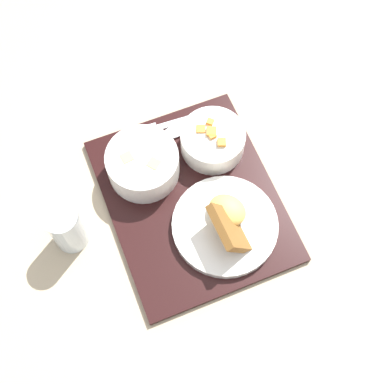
% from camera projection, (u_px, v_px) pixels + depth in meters
% --- Properties ---
extents(ground_plane, '(4.00, 4.00, 0.00)m').
position_uv_depth(ground_plane, '(192.00, 201.00, 1.01)').
color(ground_plane, tan).
extents(serving_tray, '(0.38, 0.31, 0.01)m').
position_uv_depth(serving_tray, '(192.00, 200.00, 1.01)').
color(serving_tray, black).
rests_on(serving_tray, ground_plane).
extents(bowl_salad, '(0.12, 0.12, 0.06)m').
position_uv_depth(bowl_salad, '(213.00, 140.00, 1.02)').
color(bowl_salad, white).
rests_on(bowl_salad, serving_tray).
extents(bowl_soup, '(0.14, 0.14, 0.06)m').
position_uv_depth(bowl_soup, '(143.00, 163.00, 0.99)').
color(bowl_soup, white).
rests_on(bowl_soup, serving_tray).
extents(plate_main, '(0.19, 0.19, 0.08)m').
position_uv_depth(plate_main, '(226.00, 224.00, 0.96)').
color(plate_main, white).
rests_on(plate_main, serving_tray).
extents(knife, '(0.02, 0.20, 0.01)m').
position_uv_depth(knife, '(154.00, 128.00, 1.06)').
color(knife, silver).
rests_on(knife, serving_tray).
extents(spoon, '(0.03, 0.17, 0.01)m').
position_uv_depth(spoon, '(159.00, 138.00, 1.05)').
color(spoon, silver).
rests_on(spoon, serving_tray).
extents(glass_water, '(0.06, 0.06, 0.11)m').
position_uv_depth(glass_water, '(67.00, 229.00, 0.94)').
color(glass_water, silver).
rests_on(glass_water, ground_plane).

